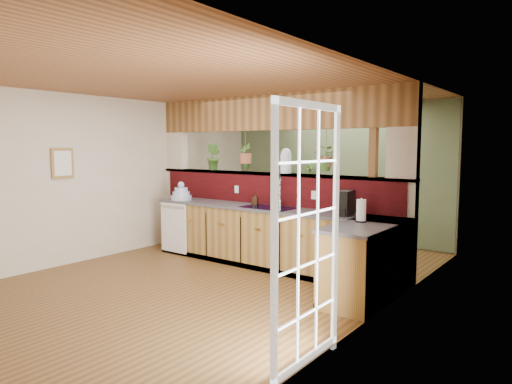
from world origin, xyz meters
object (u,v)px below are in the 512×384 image
Objects in this scene: faucet at (278,188)px; soap_dispenser at (255,199)px; shelving_console at (295,211)px; paper_towel at (361,211)px; glass_jar at (286,161)px; coffee_maker at (345,204)px; dish_stack at (181,194)px.

soap_dispenser is at bearing -173.85° from faucet.
paper_towel is at bearing -50.82° from shelving_console.
glass_jar is at bearing -66.99° from shelving_console.
coffee_maker reaches higher than paper_towel.
faucet is 0.43m from soap_dispenser.
faucet is 1.69m from paper_towel.
dish_stack is 2.56m from shelving_console.
paper_towel is at bearing -25.88° from glass_jar.
dish_stack is 1.08× the size of coffee_maker.
soap_dispenser is at bearing 9.17° from dish_stack.
coffee_maker is 1.13× the size of paper_towel.
shelving_console is at bearing 134.29° from paper_towel.
glass_jar is (-1.20, 0.42, 0.53)m from coffee_maker.
shelving_console is at bearing 72.11° from dish_stack.
soap_dispenser is 0.12× the size of shelving_console.
glass_jar is at bearing 156.99° from coffee_maker.
soap_dispenser is 1.59m from coffee_maker.
paper_towel is 3.77m from shelving_console.
dish_stack is at bearing -113.00° from shelving_console.
dish_stack is at bearing -164.61° from glass_jar.
paper_towel is at bearing -19.05° from faucet.
faucet is 1.22m from coffee_maker.
dish_stack is at bearing -171.48° from faucet.
paper_towel is (0.39, -0.36, -0.02)m from coffee_maker.
glass_jar reaches higher than dish_stack.
soap_dispenser is (-0.39, -0.04, -0.19)m from faucet.
faucet reaches higher than shelving_console.
paper_towel reaches higher than shelving_console.
coffee_maker is 1.37m from glass_jar.
dish_stack is at bearing -170.83° from soap_dispenser.
coffee_maker is at bearing 1.47° from dish_stack.
coffee_maker is (2.99, 0.08, 0.05)m from dish_stack.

